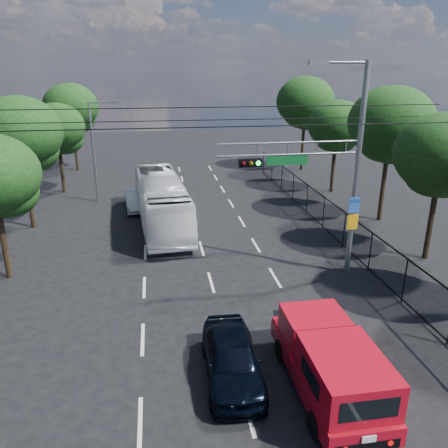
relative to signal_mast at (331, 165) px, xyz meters
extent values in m
plane|color=black|center=(-5.28, -7.99, -5.24)|extent=(120.00, 120.00, 0.00)
cube|color=beige|center=(-8.28, -7.99, -5.24)|extent=(0.12, 2.00, 0.01)
cube|color=beige|center=(-8.28, -3.99, -5.24)|extent=(0.12, 2.00, 0.01)
cube|color=beige|center=(-8.28, 0.01, -5.24)|extent=(0.12, 2.00, 0.01)
cube|color=beige|center=(-8.28, 4.01, -5.24)|extent=(0.12, 2.00, 0.01)
cube|color=beige|center=(-8.28, 8.01, -5.24)|extent=(0.12, 2.00, 0.01)
cube|color=beige|center=(-8.28, 12.01, -5.24)|extent=(0.12, 2.00, 0.01)
cube|color=beige|center=(-8.28, 16.01, -5.24)|extent=(0.12, 2.00, 0.01)
cube|color=beige|center=(-8.28, 20.01, -5.24)|extent=(0.12, 2.00, 0.01)
cube|color=beige|center=(-8.28, 24.01, -5.24)|extent=(0.12, 2.00, 0.01)
cube|color=beige|center=(-5.28, -7.99, -5.24)|extent=(0.12, 2.00, 0.01)
cube|color=beige|center=(-5.28, -3.99, -5.24)|extent=(0.12, 2.00, 0.01)
cube|color=beige|center=(-5.28, 0.01, -5.24)|extent=(0.12, 2.00, 0.01)
cube|color=beige|center=(-5.28, 4.01, -5.24)|extent=(0.12, 2.00, 0.01)
cube|color=beige|center=(-5.28, 8.01, -5.24)|extent=(0.12, 2.00, 0.01)
cube|color=beige|center=(-5.28, 12.01, -5.24)|extent=(0.12, 2.00, 0.01)
cube|color=beige|center=(-5.28, 16.01, -5.24)|extent=(0.12, 2.00, 0.01)
cube|color=beige|center=(-5.28, 20.01, -5.24)|extent=(0.12, 2.00, 0.01)
cube|color=beige|center=(-5.28, 24.01, -5.24)|extent=(0.12, 2.00, 0.01)
cube|color=beige|center=(-2.28, -7.99, -5.24)|extent=(0.12, 2.00, 0.01)
cube|color=beige|center=(-2.28, -3.99, -5.24)|extent=(0.12, 2.00, 0.01)
cube|color=beige|center=(-2.28, 0.01, -5.24)|extent=(0.12, 2.00, 0.01)
cube|color=beige|center=(-2.28, 4.01, -5.24)|extent=(0.12, 2.00, 0.01)
cube|color=beige|center=(-2.28, 8.01, -5.24)|extent=(0.12, 2.00, 0.01)
cube|color=beige|center=(-2.28, 12.01, -5.24)|extent=(0.12, 2.00, 0.01)
cube|color=beige|center=(-2.28, 16.01, -5.24)|extent=(0.12, 2.00, 0.01)
cube|color=beige|center=(-2.28, 20.01, -5.24)|extent=(0.12, 2.00, 0.01)
cube|color=beige|center=(-2.28, 24.01, -5.24)|extent=(0.12, 2.00, 0.01)
cylinder|color=slate|center=(1.22, 0.01, -0.49)|extent=(0.24, 0.24, 9.50)
cylinder|color=slate|center=(0.22, 0.01, 4.16)|extent=(2.00, 0.10, 0.10)
cube|color=slate|center=(-0.88, 0.01, 4.16)|extent=(0.80, 0.25, 0.18)
cylinder|color=slate|center=(-1.88, 0.01, 1.01)|extent=(6.20, 0.08, 0.08)
cylinder|color=slate|center=(-1.88, 0.01, 0.51)|extent=(6.20, 0.08, 0.08)
cube|color=black|center=(-3.58, 0.01, 0.21)|extent=(1.00, 0.28, 0.35)
sphere|color=#3F0505|center=(-3.90, -0.14, 0.21)|extent=(0.20, 0.20, 0.20)
sphere|color=#4C3805|center=(-3.58, -0.14, 0.21)|extent=(0.20, 0.20, 0.20)
sphere|color=#0CE533|center=(-3.26, -0.14, 0.21)|extent=(0.20, 0.20, 0.20)
cube|color=#0C5523|center=(-1.98, 0.01, 0.26)|extent=(1.80, 0.05, 0.40)
cube|color=blue|center=(1.20, -0.13, -1.84)|extent=(0.50, 0.04, 0.70)
cube|color=#F3A30C|center=(1.20, -0.13, -2.64)|extent=(0.50, 0.04, 0.70)
cylinder|color=slate|center=(0.62, 0.01, 0.76)|extent=(0.05, 0.05, 0.50)
cylinder|color=slate|center=(-0.68, 0.01, 0.76)|extent=(0.05, 0.05, 0.50)
cylinder|color=slate|center=(-1.98, 0.01, 0.76)|extent=(0.05, 0.05, 0.50)
cylinder|color=slate|center=(-3.28, 0.01, 0.76)|extent=(0.05, 0.05, 0.50)
cylinder|color=slate|center=(-4.58, 0.01, 0.76)|extent=(0.05, 0.05, 0.50)
cylinder|color=slate|center=(-11.78, 14.01, -1.74)|extent=(0.18, 0.18, 7.00)
cylinder|color=slate|center=(-10.98, 14.01, 1.76)|extent=(1.60, 0.09, 0.09)
cube|color=slate|center=(-10.08, 14.01, 1.76)|extent=(0.60, 0.22, 0.15)
cylinder|color=black|center=(-5.28, -1.99, 1.96)|extent=(22.00, 0.04, 0.04)
cylinder|color=black|center=(-5.28, 1.51, 2.36)|extent=(22.00, 0.04, 0.04)
cylinder|color=black|center=(-5.28, 3.01, 1.66)|extent=(22.00, 0.04, 0.04)
cube|color=black|center=(2.32, 4.01, -3.29)|extent=(0.04, 34.00, 0.06)
cube|color=black|center=(2.32, 4.01, -5.09)|extent=(0.04, 34.00, 0.06)
cylinder|color=black|center=(2.32, -2.99, -4.24)|extent=(0.06, 0.06, 2.00)
cylinder|color=black|center=(2.32, 0.01, -4.24)|extent=(0.06, 0.06, 2.00)
cylinder|color=black|center=(2.32, 3.01, -4.24)|extent=(0.06, 0.06, 2.00)
cylinder|color=black|center=(2.32, 6.01, -4.24)|extent=(0.06, 0.06, 2.00)
cylinder|color=black|center=(2.32, 9.01, -4.24)|extent=(0.06, 0.06, 2.00)
cylinder|color=black|center=(2.32, 12.01, -4.24)|extent=(0.06, 0.06, 2.00)
cylinder|color=black|center=(2.32, 15.01, -4.24)|extent=(0.06, 0.06, 2.00)
cylinder|color=black|center=(2.32, 18.01, -4.24)|extent=(0.06, 0.06, 2.00)
cylinder|color=black|center=(2.32, 21.01, -4.24)|extent=(0.06, 0.06, 2.00)
cylinder|color=black|center=(5.92, 1.01, -3.14)|extent=(0.28, 0.28, 4.20)
ellipsoid|color=black|center=(5.92, 1.01, 0.16)|extent=(4.50, 4.50, 3.83)
ellipsoid|color=black|center=(6.32, 1.31, -0.89)|extent=(3.00, 3.00, 2.40)
ellipsoid|color=black|center=(5.57, 0.81, -0.74)|extent=(2.85, 2.85, 2.28)
cylinder|color=black|center=(6.52, 7.01, -2.86)|extent=(0.28, 0.28, 4.76)
ellipsoid|color=black|center=(6.52, 7.01, 0.88)|extent=(5.10, 5.10, 4.33)
ellipsoid|color=black|center=(6.92, 7.31, -0.31)|extent=(3.40, 3.40, 2.72)
ellipsoid|color=black|center=(6.17, 6.81, -0.14)|extent=(3.23, 3.23, 2.58)
cylinder|color=black|center=(6.12, 14.01, -3.23)|extent=(0.28, 0.28, 4.03)
ellipsoid|color=black|center=(6.12, 14.01, -0.06)|extent=(4.32, 4.32, 3.67)
ellipsoid|color=black|center=(6.52, 14.31, -1.07)|extent=(2.88, 2.88, 2.30)
ellipsoid|color=black|center=(5.77, 13.81, -0.92)|extent=(2.74, 2.74, 2.19)
cylinder|color=black|center=(6.32, 22.01, -2.78)|extent=(0.28, 0.28, 4.93)
ellipsoid|color=black|center=(6.32, 22.01, 1.09)|extent=(5.28, 5.28, 4.49)
ellipsoid|color=black|center=(6.72, 22.31, -0.14)|extent=(3.52, 3.52, 2.82)
ellipsoid|color=black|center=(5.97, 21.81, 0.04)|extent=(3.34, 3.34, 2.68)
cylinder|color=black|center=(-14.48, 2.01, -3.34)|extent=(0.28, 0.28, 3.81)
ellipsoid|color=black|center=(-14.08, 2.31, -1.30)|extent=(2.72, 2.72, 2.18)
cylinder|color=black|center=(-15.08, 9.01, -3.00)|extent=(0.28, 0.28, 4.48)
ellipsoid|color=black|center=(-15.08, 9.01, 0.52)|extent=(4.80, 4.80, 4.08)
ellipsoid|color=black|center=(-14.68, 9.31, -0.60)|extent=(3.20, 3.20, 2.56)
ellipsoid|color=black|center=(-15.43, 8.81, -0.44)|extent=(3.04, 3.04, 2.43)
cylinder|color=black|center=(-14.68, 17.01, -3.28)|extent=(0.28, 0.28, 3.92)
ellipsoid|color=black|center=(-14.68, 17.01, -0.20)|extent=(4.20, 4.20, 3.57)
ellipsoid|color=black|center=(-14.28, 17.31, -1.18)|extent=(2.80, 2.80, 2.24)
ellipsoid|color=black|center=(-15.03, 16.81, -1.04)|extent=(2.66, 2.66, 2.13)
cylinder|color=black|center=(-14.88, 25.01, -2.95)|extent=(0.28, 0.28, 4.59)
ellipsoid|color=black|center=(-14.88, 25.01, 0.66)|extent=(4.92, 4.92, 4.18)
ellipsoid|color=black|center=(-14.48, 25.31, -0.49)|extent=(3.28, 3.28, 2.62)
ellipsoid|color=black|center=(-15.23, 24.81, -0.32)|extent=(3.12, 3.12, 2.49)
cylinder|color=black|center=(-3.69, -5.89, -4.87)|extent=(0.28, 0.74, 0.74)
cylinder|color=black|center=(-1.89, -5.89, -4.87)|extent=(0.28, 0.74, 0.74)
cylinder|color=black|center=(-3.68, -9.17, -4.87)|extent=(0.28, 0.74, 0.74)
cylinder|color=black|center=(-1.88, -9.16, -4.87)|extent=(0.28, 0.74, 0.74)
cube|color=#9D0817|center=(-2.78, -7.53, -4.59)|extent=(2.02, 5.28, 0.59)
cube|color=#9D0817|center=(-2.79, -5.15, -4.50)|extent=(1.95, 0.59, 0.58)
cube|color=black|center=(-2.79, -4.87, -4.24)|extent=(1.80, 0.43, 0.32)
cube|color=#9D0817|center=(-2.79, -6.31, -3.82)|extent=(1.90, 1.64, 1.00)
cube|color=black|center=(-2.79, -7.10, -3.77)|extent=(1.64, 0.06, 0.58)
cube|color=#9D0817|center=(-2.78, -8.69, -3.74)|extent=(1.97, 2.70, 1.11)
cube|color=black|center=(-1.79, -8.69, -3.71)|extent=(0.05, 1.27, 0.47)
cube|color=black|center=(-3.77, -8.69, -3.71)|extent=(0.05, 1.27, 0.47)
cube|color=black|center=(-2.78, -10.02, -3.71)|extent=(1.53, 0.06, 0.58)
cube|color=black|center=(-2.78, -10.14, -4.71)|extent=(1.69, 0.09, 0.27)
cube|color=silver|center=(-2.78, -10.19, -4.45)|extent=(0.37, 0.03, 0.19)
imported|color=black|center=(-5.47, -6.50, -4.53)|extent=(1.84, 4.26, 1.43)
imported|color=silver|center=(-7.28, 8.34, -3.73)|extent=(3.43, 11.05, 3.03)
imported|color=silver|center=(-8.95, 11.86, -4.57)|extent=(1.81, 4.18, 1.34)
camera|label=1|loc=(-7.48, -17.65, 3.92)|focal=35.00mm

